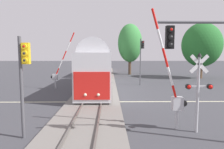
# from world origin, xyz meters

# --- Properties ---
(ground_plane) EXTENTS (220.00, 220.00, 0.00)m
(ground_plane) POSITION_xyz_m (0.00, 0.00, 0.00)
(ground_plane) COLOR #3D3D42
(road_centre_stripe) EXTENTS (44.00, 0.20, 0.01)m
(road_centre_stripe) POSITION_xyz_m (0.00, 0.00, 0.00)
(road_centre_stripe) COLOR beige
(road_centre_stripe) RESTS_ON ground
(railway_track) EXTENTS (4.40, 80.00, 0.32)m
(railway_track) POSITION_xyz_m (0.00, 0.00, 0.10)
(railway_track) COLOR slate
(railway_track) RESTS_ON ground
(commuter_train) EXTENTS (3.04, 42.13, 5.16)m
(commuter_train) POSITION_xyz_m (0.00, 17.70, 2.78)
(commuter_train) COLOR silver
(commuter_train) RESTS_ON railway_track
(crossing_gate_near) EXTENTS (2.05, 0.40, 6.44)m
(crossing_gate_near) POSITION_xyz_m (4.87, -6.43, 2.03)
(crossing_gate_near) COLOR #B7B7BC
(crossing_gate_near) RESTS_ON ground
(crossing_signal_mast) EXTENTS (1.36, 0.44, 4.17)m
(crossing_signal_mast) POSITION_xyz_m (5.91, -6.86, 2.54)
(crossing_signal_mast) COLOR #B2B2B7
(crossing_signal_mast) RESTS_ON ground
(crossing_gate_far) EXTENTS (2.90, 0.40, 6.61)m
(crossing_gate_far) POSITION_xyz_m (-4.74, 6.43, 2.10)
(crossing_gate_far) COLOR #B7B7BC
(crossing_gate_far) RESTS_ON ground
(traffic_signal_far_side) EXTENTS (0.53, 0.38, 6.14)m
(traffic_signal_far_side) POSITION_xyz_m (5.58, 9.42, 4.10)
(traffic_signal_far_side) COLOR #4C4C51
(traffic_signal_far_side) RESTS_ON ground
(traffic_signal_median) EXTENTS (0.53, 0.38, 4.92)m
(traffic_signal_median) POSITION_xyz_m (-2.72, -7.46, 3.30)
(traffic_signal_median) COLOR #4C4C51
(traffic_signal_median) RESTS_ON ground
(traffic_signal_near_right) EXTENTS (4.01, 0.38, 5.71)m
(traffic_signal_near_right) POSITION_xyz_m (6.02, -8.16, 4.29)
(traffic_signal_near_right) COLOR #4C4C51
(traffic_signal_near_right) RESTS_ON ground
(elm_centre_background) EXTENTS (4.85, 4.85, 10.17)m
(elm_centre_background) POSITION_xyz_m (5.52, 23.66, 6.32)
(elm_centre_background) COLOR #4C3828
(elm_centre_background) RESTS_ON ground
(maple_right_background) EXTENTS (6.54, 6.54, 9.37)m
(maple_right_background) POSITION_xyz_m (16.95, 16.91, 5.66)
(maple_right_background) COLOR brown
(maple_right_background) RESTS_ON ground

